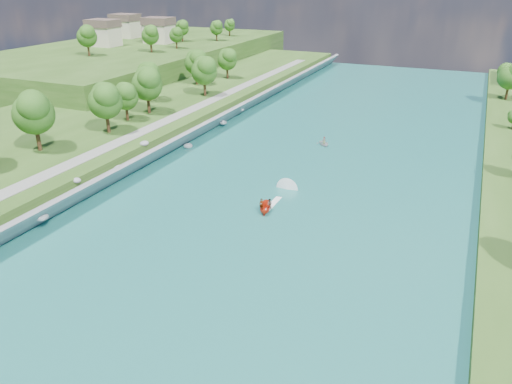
% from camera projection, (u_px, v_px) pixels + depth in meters
% --- Properties ---
extents(ground, '(260.00, 260.00, 0.00)m').
position_uv_depth(ground, '(233.00, 250.00, 61.33)').
color(ground, '#2D5119').
rests_on(ground, ground).
extents(river_water, '(55.00, 240.00, 0.10)m').
position_uv_depth(river_water, '(289.00, 190.00, 78.06)').
color(river_water, '#185C58').
rests_on(river_water, ground).
extents(berm_west, '(45.00, 240.00, 3.50)m').
position_uv_depth(berm_west, '(45.00, 140.00, 95.78)').
color(berm_west, '#2D5119').
rests_on(berm_west, ground).
extents(ridge_west, '(60.00, 120.00, 9.00)m').
position_uv_depth(ridge_west, '(138.00, 58.00, 169.47)').
color(ridge_west, '#2D5119').
rests_on(ridge_west, ground).
extents(riprap_bank, '(4.39, 236.00, 4.31)m').
position_uv_depth(riprap_bank, '(147.00, 158.00, 86.17)').
color(riprap_bank, slate).
rests_on(riprap_bank, ground).
extents(riverside_path, '(3.00, 200.00, 0.10)m').
position_uv_depth(riverside_path, '(118.00, 142.00, 88.61)').
color(riverside_path, gray).
rests_on(riverside_path, berm_west).
extents(ridge_houses, '(29.50, 29.50, 8.40)m').
position_uv_depth(ridge_houses, '(130.00, 29.00, 172.38)').
color(ridge_houses, beige).
rests_on(ridge_houses, ridge_west).
extents(trees_ridge, '(23.08, 66.61, 10.22)m').
position_uv_depth(trees_ridge, '(163.00, 33.00, 160.26)').
color(trees_ridge, '#1A5015').
rests_on(trees_ridge, ridge_west).
extents(motorboat, '(3.60, 18.70, 2.12)m').
position_uv_depth(motorboat, '(271.00, 202.00, 72.29)').
color(motorboat, red).
rests_on(motorboat, river_water).
extents(raft, '(3.83, 4.09, 1.69)m').
position_uv_depth(raft, '(324.00, 143.00, 98.03)').
color(raft, '#9A9CA2').
rests_on(raft, river_water).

